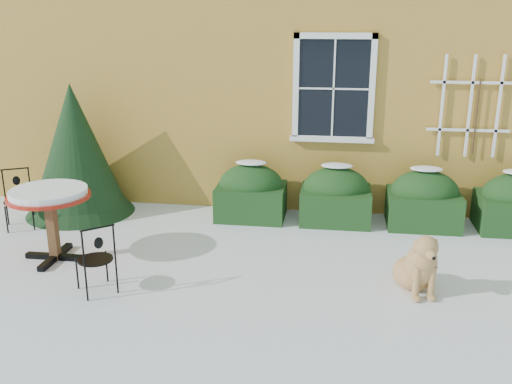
% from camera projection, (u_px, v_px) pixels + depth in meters
% --- Properties ---
extents(ground, '(80.00, 80.00, 0.00)m').
position_uv_depth(ground, '(243.00, 293.00, 6.50)').
color(ground, white).
rests_on(ground, ground).
extents(house, '(12.40, 8.40, 6.40)m').
position_uv_depth(house, '(296.00, 7.00, 12.17)').
color(house, gold).
rests_on(house, ground).
extents(hedge_row, '(4.95, 0.80, 0.91)m').
position_uv_depth(hedge_row, '(379.00, 198.00, 8.56)').
color(hedge_row, black).
rests_on(hedge_row, ground).
extents(evergreen_shrub, '(1.70, 1.70, 2.06)m').
position_uv_depth(evergreen_shrub, '(77.00, 162.00, 8.94)').
color(evergreen_shrub, black).
rests_on(evergreen_shrub, ground).
extents(bistro_table, '(1.03, 1.03, 0.95)m').
position_uv_depth(bistro_table, '(49.00, 201.00, 7.17)').
color(bistro_table, black).
rests_on(bistro_table, ground).
extents(patio_chair_near, '(0.52, 0.52, 0.83)m').
position_uv_depth(patio_chair_near, '(96.00, 258.00, 6.40)').
color(patio_chair_near, black).
rests_on(patio_chair_near, ground).
extents(patio_chair_far, '(0.52, 0.52, 0.87)m').
position_uv_depth(patio_chair_far, '(18.00, 199.00, 8.43)').
color(patio_chair_far, black).
rests_on(patio_chair_far, ground).
extents(dog, '(0.60, 0.86, 0.76)m').
position_uv_depth(dog, '(419.00, 267.00, 6.44)').
color(dog, tan).
rests_on(dog, ground).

